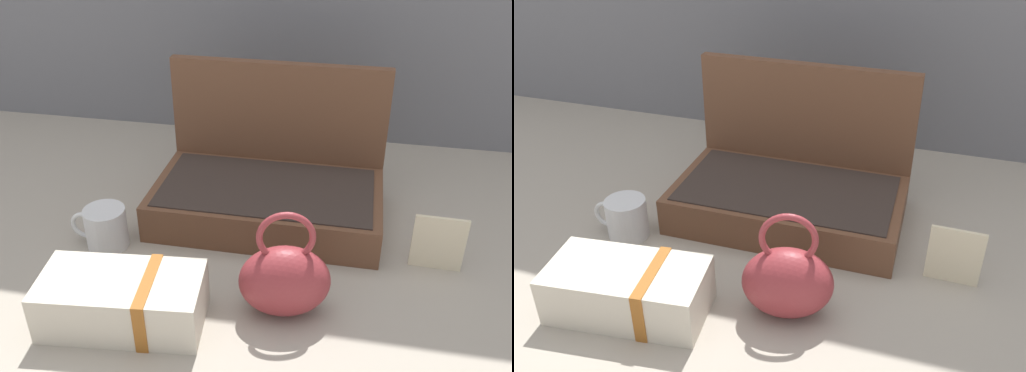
% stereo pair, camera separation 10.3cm
% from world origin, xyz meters
% --- Properties ---
extents(ground_plane, '(6.00, 6.00, 0.00)m').
position_xyz_m(ground_plane, '(0.00, 0.00, 0.00)').
color(ground_plane, '#9E9384').
extents(open_suitcase, '(0.48, 0.28, 0.31)m').
position_xyz_m(open_suitcase, '(0.00, 0.14, 0.07)').
color(open_suitcase, brown).
rests_on(open_suitcase, ground_plane).
extents(teal_pouch_handbag, '(0.17, 0.12, 0.20)m').
position_xyz_m(teal_pouch_handbag, '(0.08, -0.17, 0.07)').
color(teal_pouch_handbag, maroon).
rests_on(teal_pouch_handbag, ground_plane).
extents(cream_toiletry_bag, '(0.28, 0.16, 0.09)m').
position_xyz_m(cream_toiletry_bag, '(-0.18, -0.24, 0.05)').
color(cream_toiletry_bag, beige).
rests_on(cream_toiletry_bag, ground_plane).
extents(coffee_mug, '(0.12, 0.08, 0.08)m').
position_xyz_m(coffee_mug, '(-0.30, -0.04, 0.04)').
color(coffee_mug, silver).
rests_on(coffee_mug, ground_plane).
extents(info_card_left, '(0.10, 0.01, 0.11)m').
position_xyz_m(info_card_left, '(0.34, 0.01, 0.06)').
color(info_card_left, beige).
rests_on(info_card_left, ground_plane).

